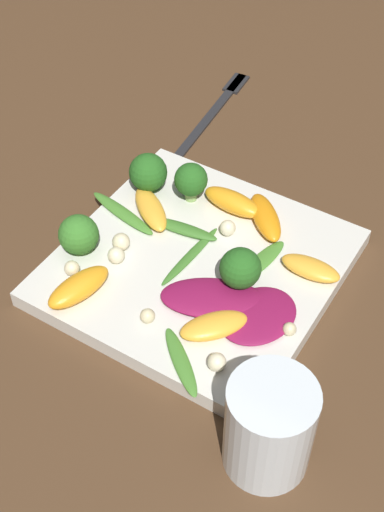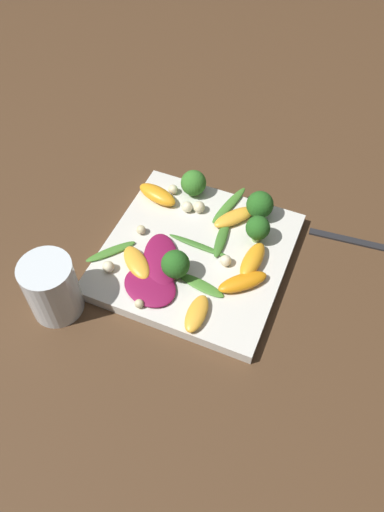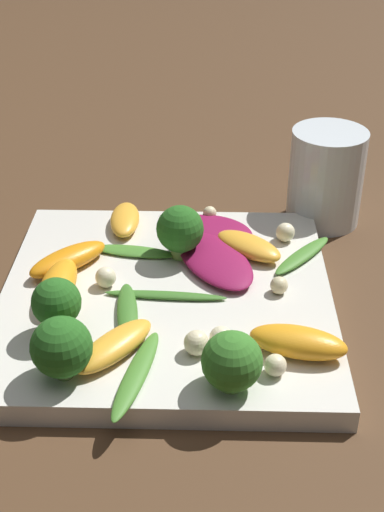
# 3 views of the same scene
# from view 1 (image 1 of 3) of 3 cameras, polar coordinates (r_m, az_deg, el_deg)

# --- Properties ---
(ground_plane) EXTENTS (2.40, 2.40, 0.00)m
(ground_plane) POSITION_cam_1_polar(r_m,az_deg,el_deg) (0.72, 0.48, -1.37)
(ground_plane) COLOR #4C331E
(plate) EXTENTS (0.26, 0.26, 0.02)m
(plate) POSITION_cam_1_polar(r_m,az_deg,el_deg) (0.71, 0.48, -0.88)
(plate) COLOR silver
(plate) RESTS_ON ground_plane
(drinking_glass) EXTENTS (0.07, 0.07, 0.09)m
(drinking_glass) POSITION_cam_1_polar(r_m,az_deg,el_deg) (0.56, 6.19, -13.44)
(drinking_glass) COLOR white
(drinking_glass) RESTS_ON ground_plane
(fork) EXTENTS (0.20, 0.04, 0.01)m
(fork) POSITION_cam_1_polar(r_m,az_deg,el_deg) (0.93, 2.21, 12.10)
(fork) COLOR #262628
(fork) RESTS_ON ground_plane
(radicchio_leaf_0) EXTENTS (0.09, 0.08, 0.01)m
(radicchio_leaf_0) POSITION_cam_1_polar(r_m,az_deg,el_deg) (0.65, 5.30, -4.76)
(radicchio_leaf_0) COLOR maroon
(radicchio_leaf_0) RESTS_ON plate
(radicchio_leaf_1) EXTENTS (0.09, 0.11, 0.01)m
(radicchio_leaf_1) POSITION_cam_1_polar(r_m,az_deg,el_deg) (0.66, 1.68, -3.39)
(radicchio_leaf_1) COLOR maroon
(radicchio_leaf_1) RESTS_ON plate
(orange_segment_0) EXTENTS (0.03, 0.06, 0.01)m
(orange_segment_0) POSITION_cam_1_polar(r_m,az_deg,el_deg) (0.70, 9.47, -0.97)
(orange_segment_0) COLOR #FCAD33
(orange_segment_0) RESTS_ON plate
(orange_segment_1) EXTENTS (0.03, 0.07, 0.02)m
(orange_segment_1) POSITION_cam_1_polar(r_m,az_deg,el_deg) (0.75, 3.28, 4.33)
(orange_segment_1) COLOR orange
(orange_segment_1) RESTS_ON plate
(orange_segment_2) EXTENTS (0.07, 0.04, 0.02)m
(orange_segment_2) POSITION_cam_1_polar(r_m,az_deg,el_deg) (0.67, -9.06, -2.48)
(orange_segment_2) COLOR orange
(orange_segment_2) RESTS_ON plate
(orange_segment_3) EXTENTS (0.07, 0.06, 0.02)m
(orange_segment_3) POSITION_cam_1_polar(r_m,az_deg,el_deg) (0.64, 1.76, -5.61)
(orange_segment_3) COLOR #FCAD33
(orange_segment_3) RESTS_ON plate
(orange_segment_4) EXTENTS (0.07, 0.07, 0.02)m
(orange_segment_4) POSITION_cam_1_polar(r_m,az_deg,el_deg) (0.74, 5.90, 3.11)
(orange_segment_4) COLOR orange
(orange_segment_4) RESTS_ON plate
(orange_segment_5) EXTENTS (0.06, 0.07, 0.01)m
(orange_segment_5) POSITION_cam_1_polar(r_m,az_deg,el_deg) (0.75, -3.32, 3.79)
(orange_segment_5) COLOR #FCAD33
(orange_segment_5) RESTS_ON plate
(broccoli_floret_0) EXTENTS (0.04, 0.04, 0.05)m
(broccoli_floret_0) POSITION_cam_1_polar(r_m,az_deg,el_deg) (0.66, 3.88, -1.05)
(broccoli_floret_0) COLOR #7A9E51
(broccoli_floret_0) RESTS_ON plate
(broccoli_floret_1) EXTENTS (0.04, 0.04, 0.04)m
(broccoli_floret_1) POSITION_cam_1_polar(r_m,az_deg,el_deg) (0.71, -9.05, 1.67)
(broccoli_floret_1) COLOR #84AD5B
(broccoli_floret_1) RESTS_ON plate
(broccoli_floret_2) EXTENTS (0.04, 0.04, 0.05)m
(broccoli_floret_2) POSITION_cam_1_polar(r_m,az_deg,el_deg) (0.76, -3.53, 6.68)
(broccoli_floret_2) COLOR #7A9E51
(broccoli_floret_2) RESTS_ON plate
(broccoli_floret_3) EXTENTS (0.04, 0.04, 0.04)m
(broccoli_floret_3) POSITION_cam_1_polar(r_m,az_deg,el_deg) (0.75, -0.08, 6.08)
(broccoli_floret_3) COLOR #84AD5B
(broccoli_floret_3) RESTS_ON plate
(arugula_sprig_0) EXTENTS (0.10, 0.02, 0.00)m
(arugula_sprig_0) POSITION_cam_1_polar(r_m,az_deg,el_deg) (0.71, 0.01, 0.18)
(arugula_sprig_0) COLOR #3D7528
(arugula_sprig_0) RESTS_ON plate
(arugula_sprig_1) EXTENTS (0.07, 0.03, 0.00)m
(arugula_sprig_1) POSITION_cam_1_polar(r_m,az_deg,el_deg) (0.70, 5.57, -0.43)
(arugula_sprig_1) COLOR #47842D
(arugula_sprig_1) RESTS_ON plate
(arugula_sprig_2) EXTENTS (0.02, 0.08, 0.01)m
(arugula_sprig_2) POSITION_cam_1_polar(r_m,az_deg,el_deg) (0.73, -0.73, 2.19)
(arugula_sprig_2) COLOR #3D7528
(arugula_sprig_2) RESTS_ON plate
(arugula_sprig_3) EXTENTS (0.03, 0.09, 0.01)m
(arugula_sprig_3) POSITION_cam_1_polar(r_m,az_deg,el_deg) (0.75, -5.58, 3.44)
(arugula_sprig_3) COLOR #47842D
(arugula_sprig_3) RESTS_ON plate
(arugula_sprig_4) EXTENTS (0.06, 0.07, 0.01)m
(arugula_sprig_4) POSITION_cam_1_polar(r_m,az_deg,el_deg) (0.62, -0.89, -8.44)
(arugula_sprig_4) COLOR #47842D
(arugula_sprig_4) RESTS_ON plate
(macadamia_nut_0) EXTENTS (0.01, 0.01, 0.01)m
(macadamia_nut_0) POSITION_cam_1_polar(r_m,az_deg,el_deg) (0.65, -3.88, -4.65)
(macadamia_nut_0) COLOR beige
(macadamia_nut_0) RESTS_ON plate
(macadamia_nut_1) EXTENTS (0.02, 0.02, 0.02)m
(macadamia_nut_1) POSITION_cam_1_polar(r_m,az_deg,el_deg) (0.71, -5.69, 1.14)
(macadamia_nut_1) COLOR beige
(macadamia_nut_1) RESTS_ON plate
(macadamia_nut_2) EXTENTS (0.02, 0.02, 0.02)m
(macadamia_nut_2) POSITION_cam_1_polar(r_m,az_deg,el_deg) (0.69, -9.59, -0.98)
(macadamia_nut_2) COLOR beige
(macadamia_nut_2) RESTS_ON plate
(macadamia_nut_3) EXTENTS (0.02, 0.02, 0.02)m
(macadamia_nut_3) POSITION_cam_1_polar(r_m,az_deg,el_deg) (0.72, 2.87, 2.26)
(macadamia_nut_3) COLOR beige
(macadamia_nut_3) RESTS_ON plate
(macadamia_nut_4) EXTENTS (0.02, 0.02, 0.02)m
(macadamia_nut_4) POSITION_cam_1_polar(r_m,az_deg,el_deg) (0.70, -6.08, 0.06)
(macadamia_nut_4) COLOR beige
(macadamia_nut_4) RESTS_ON plate
(macadamia_nut_5) EXTENTS (0.01, 0.01, 0.01)m
(macadamia_nut_5) POSITION_cam_1_polar(r_m,az_deg,el_deg) (0.64, 7.81, -5.82)
(macadamia_nut_5) COLOR beige
(macadamia_nut_5) RESTS_ON plate
(macadamia_nut_6) EXTENTS (0.02, 0.02, 0.02)m
(macadamia_nut_6) POSITION_cam_1_polar(r_m,az_deg,el_deg) (0.62, 2.00, -8.48)
(macadamia_nut_6) COLOR beige
(macadamia_nut_6) RESTS_ON plate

